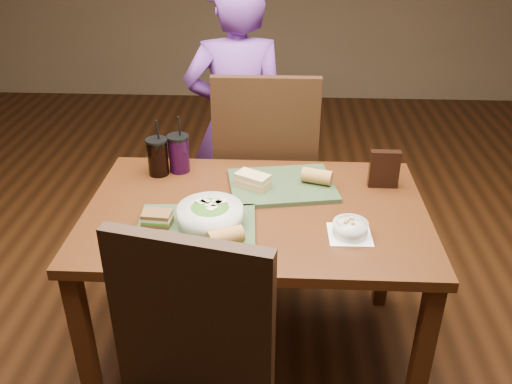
% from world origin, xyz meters
% --- Properties ---
extents(ground, '(6.00, 6.00, 0.00)m').
position_xyz_m(ground, '(0.00, 0.00, 0.00)').
color(ground, '#381C0B').
rests_on(ground, ground).
extents(dining_table, '(1.30, 0.85, 0.75)m').
position_xyz_m(dining_table, '(0.00, 0.00, 0.66)').
color(dining_table, '#43200D').
rests_on(dining_table, ground).
extents(chair_far, '(0.49, 0.49, 1.12)m').
position_xyz_m(chair_far, '(0.02, 0.61, 0.62)').
color(chair_far, black).
rests_on(chair_far, ground).
extents(diner, '(0.59, 0.43, 1.48)m').
position_xyz_m(diner, '(-0.15, 0.91, 0.74)').
color(diner, '#663188').
rests_on(diner, ground).
extents(tray_near, '(0.44, 0.34, 0.02)m').
position_xyz_m(tray_near, '(-0.21, -0.17, 0.76)').
color(tray_near, '#2F4125').
rests_on(tray_near, dining_table).
extents(tray_far, '(0.47, 0.39, 0.02)m').
position_xyz_m(tray_far, '(0.10, 0.17, 0.76)').
color(tray_far, '#2F4125').
rests_on(tray_far, dining_table).
extents(salad_bowl, '(0.23, 0.23, 0.08)m').
position_xyz_m(salad_bowl, '(-0.16, -0.15, 0.81)').
color(salad_bowl, silver).
rests_on(salad_bowl, tray_near).
extents(soup_bowl, '(0.15, 0.15, 0.06)m').
position_xyz_m(soup_bowl, '(0.34, -0.17, 0.78)').
color(soup_bowl, white).
rests_on(soup_bowl, dining_table).
extents(sandwich_near, '(0.11, 0.08, 0.05)m').
position_xyz_m(sandwich_near, '(-0.34, -0.16, 0.79)').
color(sandwich_near, '#593819').
rests_on(sandwich_near, tray_near).
extents(sandwich_far, '(0.15, 0.13, 0.05)m').
position_xyz_m(sandwich_far, '(-0.02, 0.14, 0.79)').
color(sandwich_far, tan).
rests_on(sandwich_far, tray_far).
extents(baguette_near, '(0.13, 0.10, 0.06)m').
position_xyz_m(baguette_near, '(-0.09, -0.27, 0.80)').
color(baguette_near, '#AD7533').
rests_on(baguette_near, tray_near).
extents(baguette_far, '(0.13, 0.09, 0.06)m').
position_xyz_m(baguette_far, '(0.24, 0.18, 0.80)').
color(baguette_far, '#AD7533').
rests_on(baguette_far, tray_far).
extents(cup_cola, '(0.09, 0.09, 0.25)m').
position_xyz_m(cup_cola, '(-0.43, 0.27, 0.83)').
color(cup_cola, black).
rests_on(cup_cola, dining_table).
extents(cup_berry, '(0.09, 0.09, 0.25)m').
position_xyz_m(cup_berry, '(-0.35, 0.30, 0.83)').
color(cup_berry, black).
rests_on(cup_berry, dining_table).
extents(chip_bag, '(0.12, 0.04, 0.16)m').
position_xyz_m(chip_bag, '(0.51, 0.20, 0.83)').
color(chip_bag, black).
rests_on(chip_bag, dining_table).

